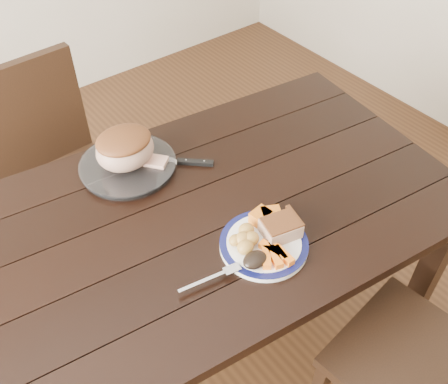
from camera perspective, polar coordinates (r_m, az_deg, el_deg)
ground at (r=2.11m, az=-2.14°, el=-16.35°), size 4.00×4.00×0.00m
dining_table at (r=1.57m, az=-2.77°, el=-4.58°), size 1.70×1.09×0.75m
chair_far at (r=2.10m, az=-18.73°, el=2.99°), size 0.44×0.45×0.93m
dinner_plate at (r=1.41m, az=4.57°, el=-6.02°), size 0.25×0.25×0.02m
plate_rim at (r=1.40m, az=4.59°, el=-5.80°), size 0.25×0.25×0.02m
serving_platter at (r=1.66m, az=-10.91°, el=2.92°), size 0.31×0.31×0.02m
pork_slice at (r=1.40m, az=6.48°, el=-4.14°), size 0.12×0.10×0.04m
roasted_potatoes at (r=1.37m, az=2.42°, el=-5.38°), size 0.09×0.09×0.04m
carrot_batons at (r=1.36m, az=5.80°, el=-7.09°), size 0.08×0.11×0.02m
pumpkin_wedges at (r=1.43m, az=4.80°, el=-2.77°), size 0.09×0.07×0.04m
dark_mushroom at (r=1.33m, az=3.56°, el=-7.74°), size 0.07×0.05×0.03m
fork at (r=1.32m, az=-1.11°, el=-9.66°), size 0.18×0.05×0.00m
roast_joint at (r=1.62m, az=-11.24°, el=4.78°), size 0.19×0.16×0.12m
cut_slice at (r=1.64m, az=-7.77°, el=3.45°), size 0.09×0.09×0.02m
carving_knife at (r=1.66m, az=-4.66°, el=3.45°), size 0.25×0.23×0.01m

